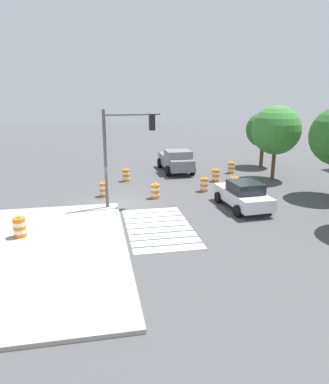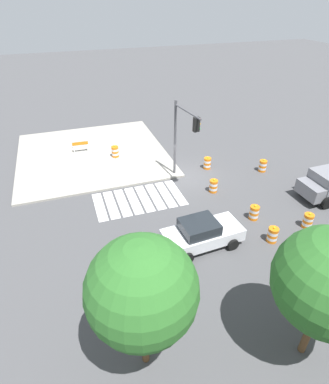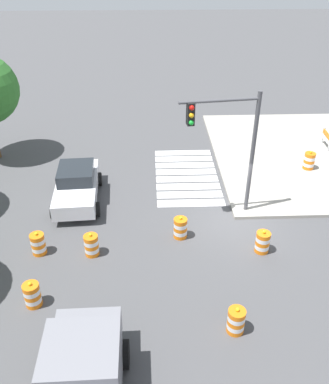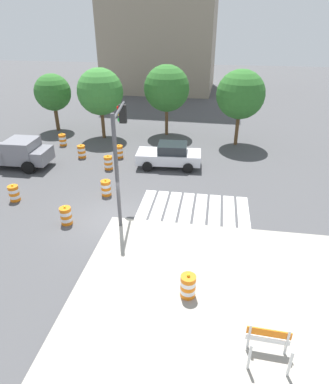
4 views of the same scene
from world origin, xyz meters
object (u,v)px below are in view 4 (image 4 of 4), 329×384
object	(u,v)px
sports_car	(170,155)
traffic_barrel_median_near	(106,188)
traffic_barrel_near_corner	(108,163)
traffic_light_pole	(119,144)
traffic_barrel_crosswalk_end	(66,216)
street_tree_corner_lot	(167,88)
pickup_truck	(15,153)
street_tree_streetside_mid	(241,95)
traffic_barrel_opposite_curb	(82,151)
traffic_barrel_on_sidewalk	(188,286)
traffic_barrel_median_far	(63,140)
construction_barricade	(268,342)
street_tree_streetside_near	(100,92)
street_tree_streetside_far	(53,93)
traffic_barrel_lane_center	(119,152)
traffic_barrel_far_curb	(14,193)

from	to	relation	value
sports_car	traffic_barrel_median_near	world-z (taller)	sports_car
traffic_barrel_near_corner	traffic_light_pole	xyz separation A→B (m)	(2.53, -5.52, 3.46)
traffic_barrel_crosswalk_end	street_tree_corner_lot	world-z (taller)	street_tree_corner_lot
pickup_truck	street_tree_corner_lot	bearing A→B (deg)	42.52
street_tree_streetside_mid	traffic_barrel_median_near	bearing A→B (deg)	-127.95
pickup_truck	traffic_barrel_opposite_curb	bearing A→B (deg)	30.09
traffic_barrel_crosswalk_end	street_tree_corner_lot	distance (m)	15.24
pickup_truck	traffic_light_pole	distance (m)	10.60
traffic_light_pole	street_tree_streetside_mid	bearing A→B (deg)	62.65
traffic_barrel_on_sidewalk	street_tree_streetside_mid	size ratio (longest dim) A/B	0.18
traffic_light_pole	traffic_barrel_opposite_curb	bearing A→B (deg)	125.11
traffic_barrel_crosswalk_end	traffic_light_pole	world-z (taller)	traffic_light_pole
traffic_barrel_near_corner	traffic_barrel_median_near	xyz separation A→B (m)	(0.97, -3.55, 0.00)
traffic_barrel_median_near	traffic_barrel_median_far	distance (m)	9.50
traffic_barrel_crosswalk_end	traffic_barrel_median_near	xyz separation A→B (m)	(1.04, 3.18, 0.00)
traffic_barrel_near_corner	traffic_barrel_on_sidewalk	bearing A→B (deg)	-59.41
traffic_barrel_median_near	construction_barricade	bearing A→B (deg)	-49.28
traffic_barrel_near_corner	street_tree_streetside_near	world-z (taller)	street_tree_streetside_near
traffic_barrel_near_corner	street_tree_streetside_mid	distance (m)	11.19
traffic_light_pole	street_tree_streetside_far	xyz separation A→B (m)	(-9.60, 13.08, -0.60)
street_tree_streetside_near	sports_car	bearing A→B (deg)	-39.00
pickup_truck	street_tree_streetside_far	world-z (taller)	street_tree_streetside_far
traffic_barrel_lane_center	construction_barricade	xyz separation A→B (m)	(8.77, -14.89, 0.27)
traffic_light_pole	traffic_barrel_median_far	bearing A→B (deg)	128.61
traffic_barrel_far_curb	street_tree_streetside_far	bearing A→B (deg)	104.24
sports_car	traffic_barrel_median_near	size ratio (longest dim) A/B	4.32
sports_car	traffic_barrel_median_far	xyz separation A→B (m)	(-8.96, 2.77, -0.36)
traffic_barrel_far_curb	traffic_barrel_near_corner	bearing A→B (deg)	51.87
sports_car	construction_barricade	world-z (taller)	sports_car
traffic_barrel_median_far	street_tree_streetside_mid	distance (m)	14.21
traffic_barrel_far_curb	street_tree_streetside_near	bearing A→B (deg)	82.17
sports_car	traffic_barrel_crosswalk_end	bearing A→B (deg)	-117.45
pickup_truck	traffic_barrel_median_far	xyz separation A→B (m)	(1.37, 4.37, -0.52)
pickup_truck	traffic_barrel_near_corner	size ratio (longest dim) A/B	5.09
street_tree_corner_lot	street_tree_streetside_mid	bearing A→B (deg)	-15.35
traffic_barrel_median_far	traffic_light_pole	bearing A→B (deg)	-51.39
pickup_truck	traffic_barrel_crosswalk_end	xyz separation A→B (m)	(6.27, -6.22, -0.52)
traffic_barrel_on_sidewalk	traffic_barrel_lane_center	bearing A→B (deg)	115.77
traffic_barrel_lane_center	street_tree_streetside_mid	bearing A→B (deg)	26.11
traffic_barrel_near_corner	traffic_barrel_on_sidewalk	size ratio (longest dim) A/B	1.00
traffic_barrel_opposite_curb	construction_barricade	distance (m)	18.48
traffic_barrel_far_curb	traffic_light_pole	bearing A→B (deg)	-4.96
street_tree_streetside_mid	street_tree_streetside_far	world-z (taller)	street_tree_streetside_mid
traffic_barrel_median_near	pickup_truck	bearing A→B (deg)	157.37
construction_barricade	street_tree_streetside_far	xyz separation A→B (m)	(-16.00, 20.35, 2.59)
construction_barricade	street_tree_streetside_mid	world-z (taller)	street_tree_streetside_mid
traffic_barrel_median_far	street_tree_corner_lot	xyz separation A→B (m)	(7.73, 3.98, 3.44)
traffic_barrel_near_corner	street_tree_corner_lot	bearing A→B (deg)	70.58
street_tree_streetside_near	street_tree_corner_lot	xyz separation A→B (m)	(5.12, 1.61, 0.11)
pickup_truck	traffic_barrel_on_sidewalk	bearing A→B (deg)	-38.92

